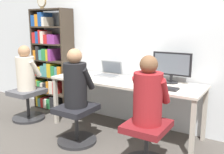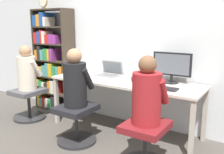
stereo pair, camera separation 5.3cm
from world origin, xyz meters
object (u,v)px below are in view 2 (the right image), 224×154
Objects in this scene: laptop at (109,73)px; person_at_laptop at (75,81)px; person_near_shelf at (27,70)px; desktop_monitor at (172,67)px; keyboard at (160,88)px; person_at_monitor at (147,94)px; office_chair_right at (76,121)px; office_chair_left at (145,142)px; bookshelf at (51,63)px; office_chair_side at (29,102)px; desk_clock at (43,2)px.

laptop is 0.50× the size of person_at_laptop.
desktop_monitor is at bearing 15.94° from person_near_shelf.
person_at_monitor is at bearing -83.34° from keyboard.
office_chair_right is 1.11m from person_at_monitor.
bookshelf is (-2.22, 0.82, 0.54)m from office_chair_left.
desktop_monitor is 0.71× the size of person_at_laptop.
person_at_laptop is at bearing -153.52° from keyboard.
office_chair_side is (-2.11, -0.61, -0.67)m from desktop_monitor.
person_at_monitor is 1.02× the size of person_near_shelf.
person_at_monitor is at bearing -1.80° from office_chair_right.
desk_clock is (-0.05, -0.07, 1.03)m from bookshelf.
desk_clock is at bearing -177.48° from laptop.
bookshelf is at bearing 179.29° from laptop.
person_at_laptop reaches higher than laptop.
office_chair_right is 0.71× the size of person_at_monitor.
desktop_monitor is 2.20m from person_near_shelf.
desk_clock is at bearing -177.34° from desktop_monitor.
laptop is 0.21× the size of bookshelf.
person_at_laptop is at bearing 90.00° from office_chair_right.
desktop_monitor is at bearing 16.08° from office_chair_side.
desktop_monitor is 0.95m from laptop.
desktop_monitor reaches higher than laptop.
person_at_laptop reaches higher than keyboard.
person_at_monitor is (0.98, -0.03, 0.52)m from office_chair_right.
office_chair_right is 0.53m from person_at_laptop.
person_at_laptop is 3.43× the size of desk_clock.
laptop is (-0.94, -0.05, -0.17)m from desktop_monitor.
office_chair_right is at bearing -10.16° from office_chair_side.
bookshelf reaches higher than person_at_monitor.
office_chair_side is at bearing -84.12° from bookshelf.
bookshelf reaches higher than person_at_laptop.
person_at_laptop is 1.04× the size of person_near_shelf.
person_at_monitor reaches higher than keyboard.
office_chair_right is at bearing 178.20° from person_at_monitor.
office_chair_left is at bearing -20.35° from bookshelf.
laptop is 1.23m from bookshelf.
desk_clock is at bearing 101.81° from person_near_shelf.
desk_clock is at bearing 161.76° from person_at_monitor.
keyboard is at bearing 96.66° from person_at_monitor.
person_at_monitor is at bearing -6.38° from office_chair_side.
bookshelf is 0.57m from person_near_shelf.
desktop_monitor is 2.42× the size of desk_clock.
desk_clock reaches higher than laptop.
bookshelf is 8.28× the size of desk_clock.
person_near_shelf reaches higher than laptop.
desk_clock reaches higher than person_at_monitor.
bookshelf reaches higher than keyboard.
desktop_monitor is 0.72× the size of person_at_monitor.
person_near_shelf is (-2.10, -0.25, 0.04)m from keyboard.
person_at_monitor is at bearing -18.24° from desk_clock.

